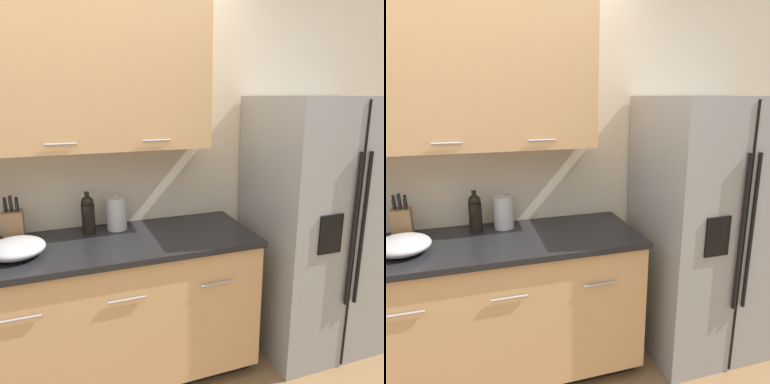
{
  "view_description": "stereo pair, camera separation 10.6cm",
  "coord_description": "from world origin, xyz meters",
  "views": [
    {
      "loc": [
        0.01,
        -1.19,
        1.75
      ],
      "look_at": [
        0.77,
        0.91,
        1.18
      ],
      "focal_mm": 35.0,
      "sensor_mm": 36.0,
      "label": 1
    },
    {
      "loc": [
        0.11,
        -1.22,
        1.75
      ],
      "look_at": [
        0.77,
        0.91,
        1.18
      ],
      "focal_mm": 35.0,
      "sensor_mm": 36.0,
      "label": 2
    }
  ],
  "objects": [
    {
      "name": "refrigerator",
      "position": [
        1.68,
        0.85,
        0.88
      ],
      "size": [
        0.85,
        0.76,
        1.76
      ],
      "color": "gray",
      "rests_on": "ground_plane"
    },
    {
      "name": "wine_bottle",
      "position": [
        0.16,
        1.09,
        1.06
      ],
      "size": [
        0.08,
        0.08,
        0.26
      ],
      "color": "black",
      "rests_on": "counter_unit"
    },
    {
      "name": "steel_canister",
      "position": [
        0.33,
        1.09,
        1.04
      ],
      "size": [
        0.13,
        0.13,
        0.22
      ],
      "color": "#B7B7BA",
      "rests_on": "counter_unit"
    },
    {
      "name": "mixing_bowl",
      "position": [
        -0.23,
        0.85,
        0.98
      ],
      "size": [
        0.29,
        0.29,
        0.09
      ],
      "color": "#A3A3A5",
      "rests_on": "counter_unit"
    },
    {
      "name": "knife_block",
      "position": [
        -0.26,
        1.08,
        1.03
      ],
      "size": [
        0.11,
        0.1,
        0.28
      ],
      "color": "olive",
      "rests_on": "counter_unit"
    },
    {
      "name": "wall_back",
      "position": [
        0.01,
        1.2,
        1.48
      ],
      "size": [
        10.0,
        0.39,
        2.6
      ],
      "color": "beige",
      "rests_on": "ground_plane"
    },
    {
      "name": "counter_unit",
      "position": [
        0.03,
        0.91,
        0.47
      ],
      "size": [
        2.18,
        0.64,
        0.93
      ],
      "color": "black",
      "rests_on": "ground_plane"
    }
  ]
}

